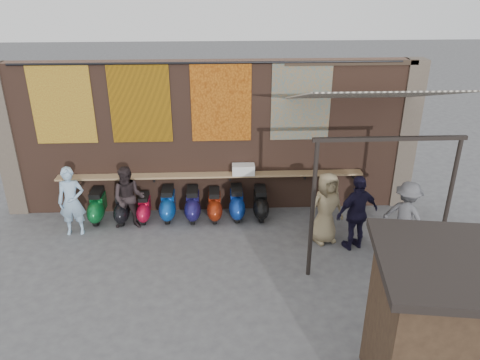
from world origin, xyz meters
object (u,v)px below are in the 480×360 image
at_px(scooter_stool_1, 123,208).
at_px(scooter_stool_7, 260,203).
at_px(shopper_navy, 357,213).
at_px(shopper_tan, 326,208).
at_px(scooter_stool_3, 168,204).
at_px(market_stall, 460,343).
at_px(diner_right, 129,198).
at_px(shelf_box, 243,169).
at_px(scooter_stool_2, 144,208).
at_px(scooter_stool_0, 98,206).
at_px(scooter_stool_6, 237,203).
at_px(scooter_stool_4, 193,204).
at_px(scooter_stool_5, 215,205).
at_px(shopper_grey, 406,216).
at_px(diner_left, 72,201).

distance_m(scooter_stool_1, scooter_stool_7, 3.59).
xyz_separation_m(scooter_stool_1, shopper_navy, (5.68, -1.55, 0.54)).
relative_size(scooter_stool_1, shopper_tan, 0.45).
distance_m(scooter_stool_3, shopper_tan, 4.10).
xyz_separation_m(shopper_navy, market_stall, (0.19, -4.44, 0.33)).
distance_m(scooter_stool_7, diner_right, 3.38).
bearing_deg(shelf_box, scooter_stool_2, -173.02).
height_order(scooter_stool_0, scooter_stool_6, scooter_stool_6).
height_order(scooter_stool_1, shopper_tan, shopper_tan).
bearing_deg(shopper_navy, scooter_stool_0, -34.14).
xyz_separation_m(shelf_box, diner_right, (-2.90, -0.69, -0.43)).
bearing_deg(scooter_stool_2, scooter_stool_3, 5.80).
xyz_separation_m(scooter_stool_4, scooter_stool_5, (0.57, -0.02, -0.02)).
relative_size(shopper_grey, shopper_tan, 0.95).
bearing_deg(diner_right, scooter_stool_3, 25.63).
bearing_deg(shelf_box, scooter_stool_6, -124.20).
distance_m(shelf_box, scooter_stool_3, 2.17).
bearing_deg(scooter_stool_6, scooter_stool_3, 179.38).
height_order(scooter_stool_1, scooter_stool_4, scooter_stool_4).
bearing_deg(scooter_stool_5, scooter_stool_7, 1.02).
height_order(scooter_stool_6, market_stall, market_stall).
bearing_deg(scooter_stool_6, shelf_box, 55.80).
xyz_separation_m(scooter_stool_5, shopper_grey, (4.42, -1.62, 0.46)).
height_order(scooter_stool_2, scooter_stool_5, scooter_stool_5).
xyz_separation_m(diner_left, shopper_tan, (6.11, -0.65, 0.01)).
relative_size(scooter_stool_5, shopper_grey, 0.49).
xyz_separation_m(shopper_grey, shopper_tan, (-1.77, 0.40, 0.04)).
distance_m(scooter_stool_3, diner_right, 1.09).
relative_size(scooter_stool_0, scooter_stool_5, 1.05).
bearing_deg(shopper_grey, shelf_box, 15.56).
height_order(shelf_box, scooter_stool_2, shelf_box).
xyz_separation_m(scooter_stool_5, market_stall, (3.48, -6.00, 0.86)).
bearing_deg(shelf_box, scooter_stool_7, -34.68).
bearing_deg(diner_left, market_stall, -42.33).
height_order(scooter_stool_7, shopper_tan, shopper_tan).
bearing_deg(diner_left, shelf_box, 7.66).
bearing_deg(scooter_stool_6, scooter_stool_5, -175.34).
relative_size(shelf_box, shopper_grey, 0.35).
xyz_separation_m(scooter_stool_3, scooter_stool_7, (2.42, -0.05, -0.01)).
relative_size(shelf_box, scooter_stool_2, 0.80).
xyz_separation_m(scooter_stool_0, shopper_tan, (5.69, -1.27, 0.48)).
distance_m(scooter_stool_4, scooter_stool_5, 0.57).
relative_size(scooter_stool_6, diner_right, 0.53).
height_order(scooter_stool_0, shopper_tan, shopper_tan).
height_order(scooter_stool_0, scooter_stool_7, scooter_stool_0).
relative_size(shelf_box, diner_left, 0.33).
xyz_separation_m(scooter_stool_4, market_stall, (4.05, -6.03, 0.84)).
relative_size(scooter_stool_0, diner_right, 0.52).
height_order(scooter_stool_6, shopper_tan, shopper_tan).
distance_m(scooter_stool_4, shopper_navy, 4.20).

